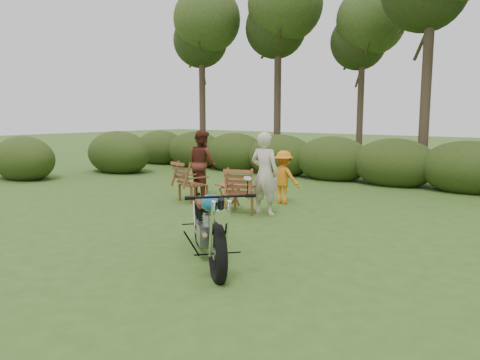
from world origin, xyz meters
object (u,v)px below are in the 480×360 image
Objects in this scene: motorcycle at (208,259)px; adult_a at (264,215)px; lawn_chair_left at (193,201)px; side_table at (229,197)px; cup at (229,182)px; child at (283,203)px; adult_b at (202,196)px; lawn_chair_right at (243,213)px.

adult_a reaches higher than motorcycle.
side_table is at bearing -175.09° from lawn_chair_left.
cup is at bearing 176.85° from side_table.
motorcycle reaches higher than child.
adult_b is (-2.54, 0.88, 0.00)m from adult_a.
lawn_chair_left is 1.42m from cup.
lawn_chair_left is 0.76m from adult_b.
adult_a reaches higher than side_table.
adult_a reaches higher than adult_b.
side_table is 0.33m from cup.
side_table reaches higher than lawn_chair_right.
side_table reaches higher than lawn_chair_left.
motorcycle is at bearing 107.90° from child.
adult_a is 1.39× the size of child.
cup reaches higher than side_table.
adult_b is (-3.61, 3.87, 0.00)m from motorcycle.
adult_b reaches higher than lawn_chair_left.
adult_a reaches higher than cup.
adult_b is (-1.60, 0.88, -0.28)m from side_table.
lawn_chair_left is at bearing -29.07° from lawn_chair_right.
lawn_chair_left is 7.76× the size of cup.
child is at bearing 65.16° from cup.
lawn_chair_left is at bearing -9.06° from adult_a.
child is at bearing -135.89° from lawn_chair_left.
lawn_chair_left is (-3.29, 3.19, 0.00)m from motorcycle.
side_table is at bearing -3.15° from cup.
lawn_chair_left is 2.23m from adult_a.
motorcycle is 2.41× the size of lawn_chair_right.
motorcycle reaches higher than cup.
motorcycle is 1.39× the size of adult_b.
cup is at bearing -32.15° from lawn_chair_right.
child reaches higher than lawn_chair_left.
cup is at bearing 164.25° from motorcycle.
side_table is (-0.48, 0.11, 0.28)m from lawn_chair_right.
adult_b is (-0.32, 0.69, 0.00)m from lawn_chair_left.
adult_a reaches higher than lawn_chair_left.
adult_b reaches higher than cup.
child reaches higher than side_table.
motorcycle is at bearing 147.55° from adult_b.
child is at bearing -113.87° from lawn_chair_right.
motorcycle is at bearing 149.58° from lawn_chair_left.
cup reaches higher than lawn_chair_right.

